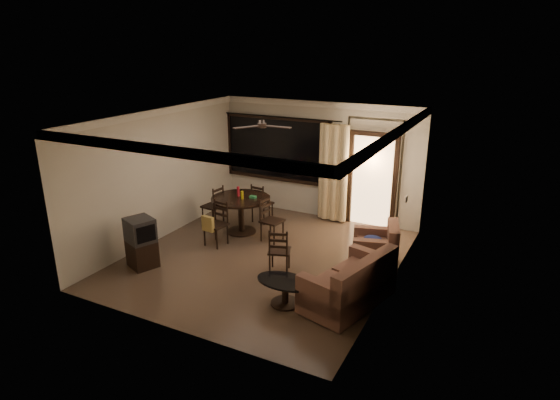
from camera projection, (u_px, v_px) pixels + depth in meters
The scene contains 12 objects.
ground at pixel (264, 258), 9.33m from camera, with size 5.50×5.50×0.00m, color #7F6651.
room_shell at pixel (327, 153), 9.98m from camera, with size 5.50×6.70×5.50m.
dining_table at pixel (241, 205), 10.40m from camera, with size 1.31×1.31×1.04m.
dining_chair_west at pixel (213, 213), 10.96m from camera, with size 0.47×0.47×0.95m.
dining_chair_east at pixel (272, 228), 10.07m from camera, with size 0.47×0.47×0.95m.
dining_chair_south at pixel (216, 231), 9.83m from camera, with size 0.47×0.52×0.95m.
dining_chair_north at pixel (262, 210), 11.13m from camera, with size 0.47×0.47×0.95m.
tv_cabinet at pixel (141, 243), 8.84m from camera, with size 0.64×0.61×0.97m.
sofa at pixel (351, 286), 7.56m from camera, with size 1.27×1.80×0.87m.
armchair at pixel (378, 249), 8.91m from camera, with size 1.03×1.03×0.83m.
coffee_table at pixel (285, 288), 7.60m from camera, with size 0.98×0.59×0.43m.
side_chair at pixel (279, 259), 8.69m from camera, with size 0.50×0.50×0.89m.
Camera 1 is at (4.13, -7.40, 4.09)m, focal length 30.00 mm.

